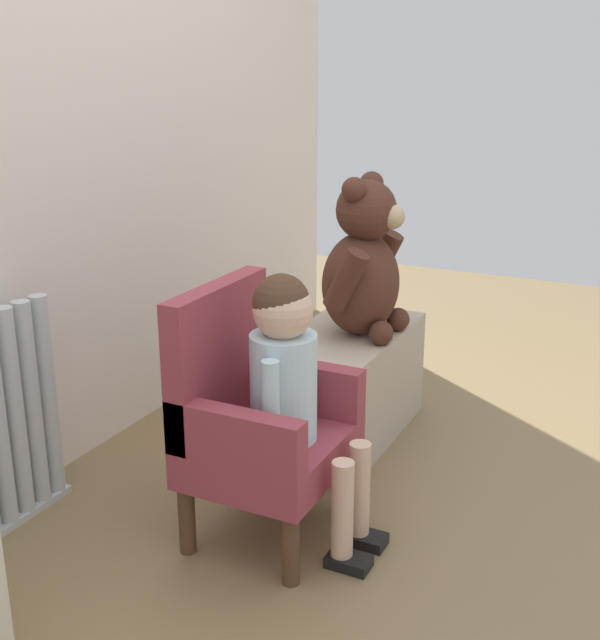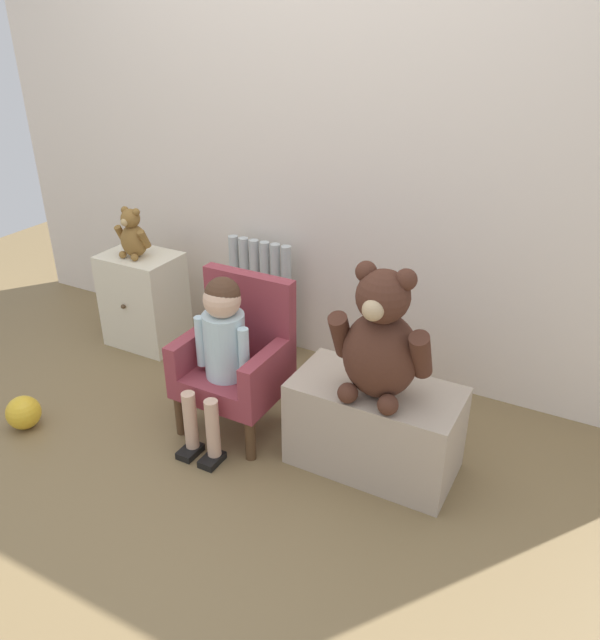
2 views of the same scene
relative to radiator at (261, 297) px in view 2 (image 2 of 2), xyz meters
name	(u,v)px [view 2 (image 2 of 2)]	position (x,y,z in m)	size (l,w,h in m)	color
ground_plane	(170,484)	(0.25, -1.09, -0.30)	(6.00, 6.00, 0.00)	brown
back_wall	(316,118)	(0.25, 0.13, 0.90)	(3.80, 0.05, 2.40)	silver
radiator	(261,297)	(0.00, 0.00, 0.00)	(0.37, 0.05, 0.61)	#B4BDBD
small_dresser	(144,299)	(-0.58, -0.23, -0.05)	(0.39, 0.32, 0.51)	beige
child_armchair	(238,357)	(0.26, -0.61, 0.02)	(0.42, 0.36, 0.67)	#8D343F
child_figure	(221,339)	(0.26, -0.72, 0.17)	(0.25, 0.35, 0.72)	silver
low_bench	(374,426)	(0.89, -0.60, -0.12)	(0.65, 0.33, 0.37)	tan
large_teddy_bear	(381,341)	(0.91, -0.64, 0.29)	(0.37, 0.26, 0.51)	#48271C
small_teddy_bear	(133,235)	(-0.58, -0.26, 0.32)	(0.19, 0.13, 0.26)	brown
toy_ball	(24,412)	(-0.54, -1.09, -0.23)	(0.15, 0.15, 0.15)	gold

